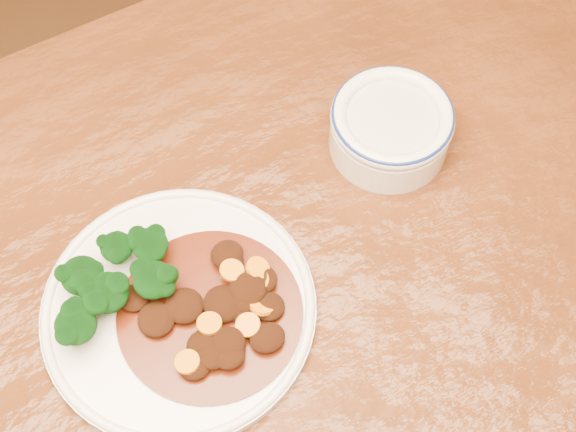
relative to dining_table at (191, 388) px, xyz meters
name	(u,v)px	position (x,y,z in m)	size (l,w,h in m)	color
dining_table	(191,388)	(0.00, 0.00, 0.00)	(1.54, 0.97, 0.75)	#56280F
dinner_plate	(179,308)	(0.02, 0.05, 0.09)	(0.27, 0.27, 0.02)	white
broccoli_florets	(109,285)	(-0.03, 0.09, 0.12)	(0.13, 0.10, 0.05)	#6D9E51
mince_stew	(217,312)	(0.05, 0.03, 0.10)	(0.18, 0.18, 0.03)	#4E1B08
dip_bowl	(391,127)	(0.31, 0.13, 0.11)	(0.13, 0.13, 0.06)	white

